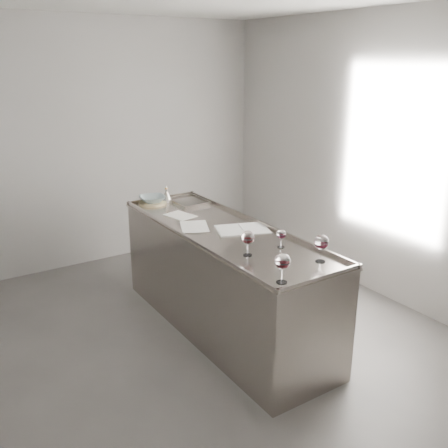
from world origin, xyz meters
TOP-DOWN VIEW (x-y plane):
  - room_shell at (0.00, 0.00)m, footprint 4.54×5.04m
  - counter at (0.50, 0.30)m, footprint 0.77×2.42m
  - wine_glass_left at (0.26, -0.78)m, footprint 0.10×0.10m
  - wine_glass_middle at (0.35, -0.27)m, footprint 0.10×0.10m
  - wine_glass_right at (0.72, -0.66)m, footprint 0.10×0.10m
  - wine_glass_small at (0.66, -0.28)m, footprint 0.07×0.07m
  - notebook at (0.64, 0.22)m, footprint 0.51×0.44m
  - loose_paper_top at (0.39, 0.88)m, footprint 0.26×0.32m
  - loose_paper_under at (0.34, 0.52)m, footprint 0.35×0.40m
  - trivet at (0.35, 1.38)m, footprint 0.35×0.35m
  - ceramic_bowl at (0.35, 1.38)m, footprint 0.30×0.30m
  - wine_funnel at (0.51, 1.38)m, footprint 0.12×0.12m

SIDE VIEW (x-z plane):
  - counter at x=0.50m, z-range -0.01..0.96m
  - loose_paper_top at x=0.39m, z-range 0.94..0.94m
  - loose_paper_under at x=0.34m, z-range 0.94..0.95m
  - notebook at x=0.64m, z-range 0.94..0.96m
  - trivet at x=0.35m, z-range 0.94..0.96m
  - ceramic_bowl at x=0.35m, z-range 0.96..1.02m
  - wine_funnel at x=0.51m, z-range 0.90..1.09m
  - wine_glass_small at x=0.66m, z-range 0.97..1.12m
  - wine_glass_middle at x=0.35m, z-range 0.98..1.17m
  - wine_glass_left at x=0.26m, z-range 0.98..1.19m
  - wine_glass_right at x=0.72m, z-range 0.98..1.19m
  - room_shell at x=0.00m, z-range -0.02..2.82m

